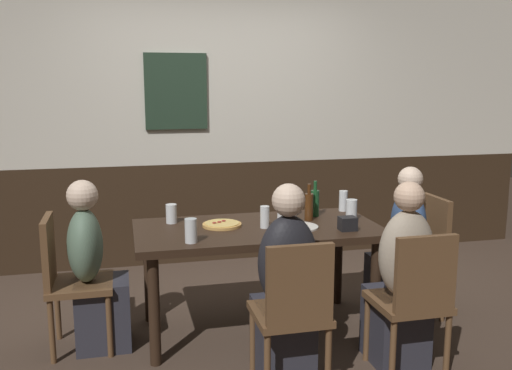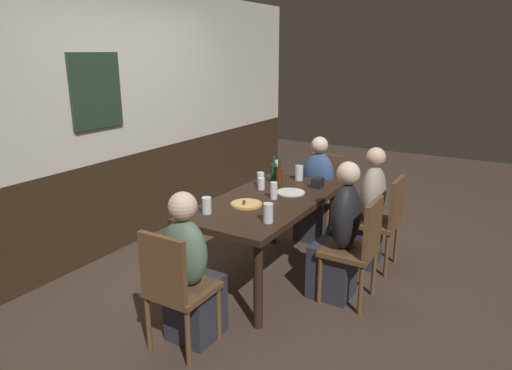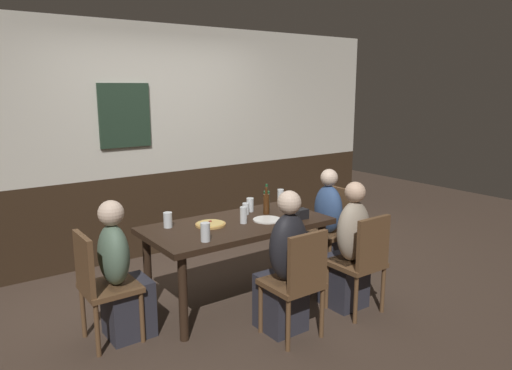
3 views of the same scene
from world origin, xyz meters
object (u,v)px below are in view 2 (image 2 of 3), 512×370
at_px(chair_head_east, 322,190).
at_px(beer_bottle_brown, 279,176).
at_px(dining_table, 267,209).
at_px(chair_right_near, 384,218).
at_px(highball_clear, 274,191).
at_px(pint_glass_amber, 207,206).
at_px(chair_head_west, 175,285).
at_px(chair_mid_near, 358,245).
at_px(beer_glass_tall, 268,214).
at_px(beer_bottle_green, 274,173).
at_px(plate_white_large, 291,192).
at_px(person_head_east, 316,197).
at_px(person_mid_near, 339,242).
at_px(pint_glass_stout, 261,180).
at_px(beer_glass_half, 299,174).
at_px(person_right_near, 366,216).
at_px(person_head_west, 191,279).
at_px(pizza, 246,204).
at_px(condiment_caddy, 318,183).
at_px(pint_glass_pale, 276,168).
at_px(tumbler_water, 261,185).

height_order(chair_head_east, beer_bottle_brown, beer_bottle_brown).
xyz_separation_m(dining_table, chair_right_near, (0.72, -0.83, -0.16)).
bearing_deg(highball_clear, pint_glass_amber, 155.06).
distance_m(chair_head_west, pint_glass_amber, 0.78).
xyz_separation_m(chair_mid_near, beer_glass_tall, (-0.48, 0.55, 0.31)).
bearing_deg(beer_bottle_green, plate_white_large, -126.29).
bearing_deg(person_head_east, person_mid_near, -148.17).
distance_m(beer_glass_tall, pint_glass_stout, 0.96).
relative_size(pint_glass_amber, beer_bottle_brown, 0.51).
distance_m(beer_glass_half, beer_bottle_brown, 0.30).
bearing_deg(person_right_near, person_head_east, 62.21).
relative_size(chair_head_west, person_head_west, 0.80).
bearing_deg(pizza, pint_glass_stout, 18.31).
bearing_deg(condiment_caddy, person_right_near, -68.82).
relative_size(pint_glass_pale, pint_glass_amber, 1.17).
distance_m(chair_head_west, pint_glass_pale, 2.03).
bearing_deg(person_head_west, pizza, 4.73).
relative_size(chair_head_west, beer_bottle_brown, 3.40).
bearing_deg(dining_table, tumbler_water, 40.28).
bearing_deg(person_head_east, pint_glass_amber, 171.82).
bearing_deg(pizza, chair_head_east, -2.71).
relative_size(chair_right_near, beer_glass_tall, 5.91).
xyz_separation_m(chair_head_west, beer_glass_tall, (0.75, -0.28, 0.31)).
xyz_separation_m(person_head_west, pint_glass_pale, (1.81, 0.31, 0.35)).
xyz_separation_m(chair_head_east, person_right_near, (-0.51, -0.66, -0.02)).
distance_m(pizza, pint_glass_stout, 0.58).
bearing_deg(chair_head_east, chair_mid_near, -146.20).
height_order(chair_right_near, chair_head_east, same).
xyz_separation_m(highball_clear, beer_glass_tall, (-0.52, -0.24, -0.00)).
height_order(pint_glass_stout, plate_white_large, pint_glass_stout).
bearing_deg(pint_glass_amber, beer_bottle_green, -2.13).
bearing_deg(dining_table, pint_glass_stout, 38.30).
relative_size(chair_head_east, pint_glass_pale, 5.69).
distance_m(chair_mid_near, beer_glass_half, 1.14).
relative_size(chair_head_east, highball_clear, 5.94).
distance_m(dining_table, person_head_east, 1.09).
xyz_separation_m(person_right_near, condiment_caddy, (-0.17, 0.43, 0.31)).
xyz_separation_m(dining_table, beer_glass_tall, (-0.48, -0.28, 0.15)).
xyz_separation_m(person_head_west, beer_bottle_green, (1.55, 0.20, 0.38)).
distance_m(dining_table, pint_glass_amber, 0.62).
xyz_separation_m(pizza, tumbler_water, (0.45, 0.12, 0.04)).
bearing_deg(beer_glass_half, beer_glass_tall, -165.39).
bearing_deg(chair_right_near, beer_bottle_green, 103.51).
height_order(chair_head_west, condiment_caddy, chair_head_west).
bearing_deg(chair_head_west, tumbler_water, 7.40).
xyz_separation_m(person_head_west, highball_clear, (1.11, -0.04, 0.34)).
relative_size(pint_glass_stout, pint_glass_amber, 1.00).
distance_m(chair_head_west, chair_right_near, 2.12).
height_order(chair_head_west, person_head_west, person_head_west).
relative_size(person_head_east, pint_glass_pale, 7.18).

